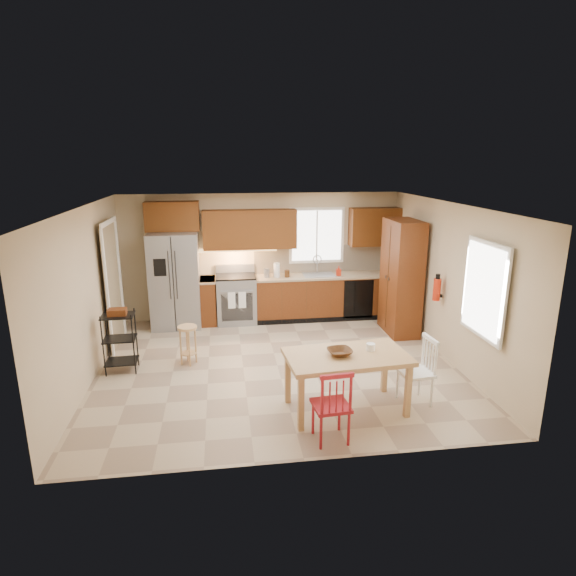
# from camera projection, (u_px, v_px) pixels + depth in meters

# --- Properties ---
(floor) EXTENTS (5.50, 5.50, 0.00)m
(floor) POSITION_uv_depth(u_px,v_px,m) (277.00, 365.00, 7.58)
(floor) COLOR tan
(floor) RESTS_ON ground
(ceiling) EXTENTS (5.50, 5.00, 0.02)m
(ceiling) POSITION_uv_depth(u_px,v_px,m) (276.00, 206.00, 6.92)
(ceiling) COLOR silver
(ceiling) RESTS_ON ground
(wall_back) EXTENTS (5.50, 0.02, 2.50)m
(wall_back) POSITION_uv_depth(u_px,v_px,m) (262.00, 256.00, 9.64)
(wall_back) COLOR #CCB793
(wall_back) RESTS_ON ground
(wall_front) EXTENTS (5.50, 0.02, 2.50)m
(wall_front) POSITION_uv_depth(u_px,v_px,m) (306.00, 354.00, 4.86)
(wall_front) COLOR #CCB793
(wall_front) RESTS_ON ground
(wall_left) EXTENTS (0.02, 5.00, 2.50)m
(wall_left) POSITION_uv_depth(u_px,v_px,m) (86.00, 296.00, 6.88)
(wall_left) COLOR #CCB793
(wall_left) RESTS_ON ground
(wall_right) EXTENTS (0.02, 5.00, 2.50)m
(wall_right) POSITION_uv_depth(u_px,v_px,m) (449.00, 283.00, 7.62)
(wall_right) COLOR #CCB793
(wall_right) RESTS_ON ground
(refrigerator) EXTENTS (0.92, 0.75, 1.82)m
(refrigerator) POSITION_uv_depth(u_px,v_px,m) (175.00, 280.00, 9.14)
(refrigerator) COLOR gray
(refrigerator) RESTS_ON floor
(range_stove) EXTENTS (0.76, 0.63, 0.92)m
(range_stove) POSITION_uv_depth(u_px,v_px,m) (236.00, 300.00, 9.47)
(range_stove) COLOR gray
(range_stove) RESTS_ON floor
(base_cabinet_narrow) EXTENTS (0.30, 0.60, 0.90)m
(base_cabinet_narrow) POSITION_uv_depth(u_px,v_px,m) (208.00, 301.00, 9.42)
(base_cabinet_narrow) COLOR #622F12
(base_cabinet_narrow) RESTS_ON floor
(base_cabinet_run) EXTENTS (2.92, 0.60, 0.90)m
(base_cabinet_run) POSITION_uv_depth(u_px,v_px,m) (328.00, 296.00, 9.74)
(base_cabinet_run) COLOR #622F12
(base_cabinet_run) RESTS_ON floor
(dishwasher) EXTENTS (0.60, 0.02, 0.78)m
(dishwasher) POSITION_uv_depth(u_px,v_px,m) (358.00, 299.00, 9.53)
(dishwasher) COLOR black
(dishwasher) RESTS_ON floor
(backsplash) EXTENTS (2.92, 0.03, 0.55)m
(backsplash) POSITION_uv_depth(u_px,v_px,m) (325.00, 258.00, 9.82)
(backsplash) COLOR beige
(backsplash) RESTS_ON wall_back
(upper_over_fridge) EXTENTS (1.00, 0.35, 0.55)m
(upper_over_fridge) POSITION_uv_depth(u_px,v_px,m) (172.00, 216.00, 9.02)
(upper_over_fridge) COLOR #613510
(upper_over_fridge) RESTS_ON wall_back
(upper_left_block) EXTENTS (1.80, 0.35, 0.75)m
(upper_left_block) POSITION_uv_depth(u_px,v_px,m) (250.00, 229.00, 9.29)
(upper_left_block) COLOR #613510
(upper_left_block) RESTS_ON wall_back
(upper_right_block) EXTENTS (1.00, 0.35, 0.75)m
(upper_right_block) POSITION_uv_depth(u_px,v_px,m) (375.00, 227.00, 9.62)
(upper_right_block) COLOR #613510
(upper_right_block) RESTS_ON wall_back
(window_back) EXTENTS (1.12, 0.04, 1.12)m
(window_back) POSITION_uv_depth(u_px,v_px,m) (317.00, 235.00, 9.66)
(window_back) COLOR white
(window_back) RESTS_ON wall_back
(sink) EXTENTS (0.62, 0.46, 0.16)m
(sink) POSITION_uv_depth(u_px,v_px,m) (319.00, 277.00, 9.60)
(sink) COLOR gray
(sink) RESTS_ON base_cabinet_run
(undercab_glow) EXTENTS (1.60, 0.30, 0.01)m
(undercab_glow) POSITION_uv_depth(u_px,v_px,m) (235.00, 250.00, 9.33)
(undercab_glow) COLOR #FFBF66
(undercab_glow) RESTS_ON wall_back
(soap_bottle) EXTENTS (0.09, 0.09, 0.19)m
(soap_bottle) POSITION_uv_depth(u_px,v_px,m) (339.00, 271.00, 9.52)
(soap_bottle) COLOR red
(soap_bottle) RESTS_ON base_cabinet_run
(paper_towel) EXTENTS (0.12, 0.12, 0.28)m
(paper_towel) POSITION_uv_depth(u_px,v_px,m) (277.00, 270.00, 9.39)
(paper_towel) COLOR white
(paper_towel) RESTS_ON base_cabinet_run
(canister_steel) EXTENTS (0.11, 0.11, 0.18)m
(canister_steel) POSITION_uv_depth(u_px,v_px,m) (267.00, 273.00, 9.38)
(canister_steel) COLOR gray
(canister_steel) RESTS_ON base_cabinet_run
(canister_wood) EXTENTS (0.10, 0.10, 0.14)m
(canister_wood) POSITION_uv_depth(u_px,v_px,m) (287.00, 274.00, 9.41)
(canister_wood) COLOR #512F15
(canister_wood) RESTS_ON base_cabinet_run
(pantry) EXTENTS (0.50, 0.95, 2.10)m
(pantry) POSITION_uv_depth(u_px,v_px,m) (401.00, 277.00, 8.78)
(pantry) COLOR #622F12
(pantry) RESTS_ON floor
(fire_extinguisher) EXTENTS (0.12, 0.12, 0.36)m
(fire_extinguisher) POSITION_uv_depth(u_px,v_px,m) (437.00, 290.00, 7.79)
(fire_extinguisher) COLOR red
(fire_extinguisher) RESTS_ON wall_right
(window_right) EXTENTS (0.04, 1.02, 1.32)m
(window_right) POSITION_uv_depth(u_px,v_px,m) (485.00, 290.00, 6.46)
(window_right) COLOR white
(window_right) RESTS_ON wall_right
(doorway) EXTENTS (0.04, 0.95, 2.10)m
(doorway) POSITION_uv_depth(u_px,v_px,m) (112.00, 286.00, 8.19)
(doorway) COLOR #8C7A59
(doorway) RESTS_ON wall_left
(dining_table) EXTENTS (1.61, 0.99, 0.75)m
(dining_table) POSITION_uv_depth(u_px,v_px,m) (346.00, 383.00, 6.17)
(dining_table) COLOR tan
(dining_table) RESTS_ON floor
(chair_red) EXTENTS (0.46, 0.46, 0.90)m
(chair_red) POSITION_uv_depth(u_px,v_px,m) (331.00, 404.00, 5.48)
(chair_red) COLOR maroon
(chair_red) RESTS_ON floor
(chair_white) EXTENTS (0.46, 0.46, 0.90)m
(chair_white) POSITION_uv_depth(u_px,v_px,m) (416.00, 371.00, 6.33)
(chair_white) COLOR white
(chair_white) RESTS_ON floor
(table_bowl) EXTENTS (0.34, 0.34, 0.08)m
(table_bowl) POSITION_uv_depth(u_px,v_px,m) (340.00, 355.00, 6.06)
(table_bowl) COLOR #512F15
(table_bowl) RESTS_ON dining_table
(table_jar) EXTENTS (0.12, 0.12, 0.13)m
(table_jar) POSITION_uv_depth(u_px,v_px,m) (371.00, 349.00, 6.20)
(table_jar) COLOR white
(table_jar) RESTS_ON dining_table
(bar_stool) EXTENTS (0.40, 0.40, 0.62)m
(bar_stool) POSITION_uv_depth(u_px,v_px,m) (188.00, 345.00, 7.57)
(bar_stool) COLOR tan
(bar_stool) RESTS_ON floor
(utility_cart) EXTENTS (0.48, 0.38, 0.94)m
(utility_cart) POSITION_uv_depth(u_px,v_px,m) (120.00, 342.00, 7.27)
(utility_cart) COLOR black
(utility_cart) RESTS_ON floor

